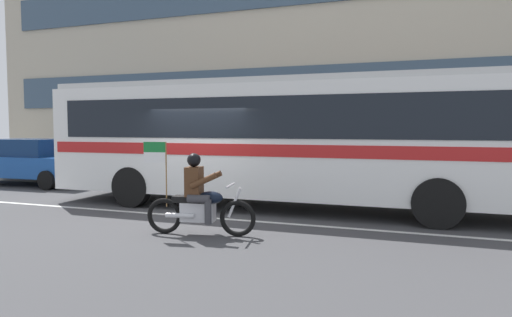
{
  "coord_description": "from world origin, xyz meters",
  "views": [
    {
      "loc": [
        5.01,
        -9.77,
        2.05
      ],
      "look_at": [
        1.59,
        -0.37,
        1.36
      ],
      "focal_mm": 31.72,
      "sensor_mm": 36.0,
      "label": 1
    }
  ],
  "objects": [
    {
      "name": "motorcycle_with_rider",
      "position": [
        1.08,
        -2.13,
        0.67
      ],
      "size": [
        2.17,
        0.73,
        1.78
      ],
      "color": "black",
      "rests_on": "ground_plane"
    },
    {
      "name": "parked_sedan_curbside",
      "position": [
        -8.0,
        2.58,
        0.85
      ],
      "size": [
        4.77,
        1.93,
        1.64
      ],
      "color": "#194793",
      "rests_on": "ground_plane"
    },
    {
      "name": "sidewalk_curb",
      "position": [
        0.0,
        5.1,
        0.07
      ],
      "size": [
        28.0,
        3.8,
        0.15
      ],
      "primitive_type": "cube",
      "color": "gray",
      "rests_on": "ground_plane"
    },
    {
      "name": "lane_center_stripe",
      "position": [
        0.0,
        -0.6,
        0.0
      ],
      "size": [
        26.6,
        0.14,
        0.01
      ],
      "primitive_type": "cube",
      "color": "silver",
      "rests_on": "ground_plane"
    },
    {
      "name": "transit_bus",
      "position": [
        1.93,
        1.19,
        1.88
      ],
      "size": [
        12.57,
        2.67,
        3.22
      ],
      "color": "white",
      "rests_on": "ground_plane"
    },
    {
      "name": "office_building_facade",
      "position": [
        0.0,
        7.39,
        5.24
      ],
      "size": [
        28.0,
        0.89,
        10.46
      ],
      "color": "#B2A893",
      "rests_on": "ground_plane"
    },
    {
      "name": "ground_plane",
      "position": [
        0.0,
        0.0,
        0.0
      ],
      "size": [
        60.0,
        60.0,
        0.0
      ],
      "primitive_type": "plane",
      "color": "#3D3D3F"
    }
  ]
}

